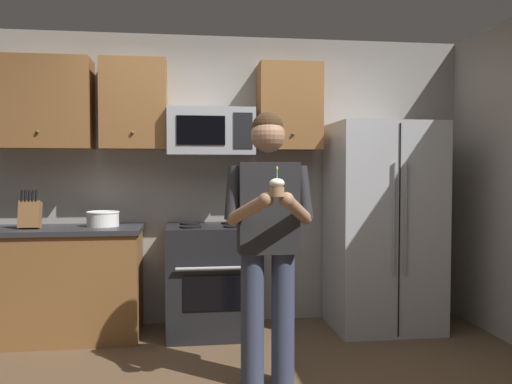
% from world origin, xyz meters
% --- Properties ---
extents(wall_back, '(4.40, 0.10, 2.60)m').
position_xyz_m(wall_back, '(0.00, 1.75, 1.30)').
color(wall_back, gray).
rests_on(wall_back, ground).
extents(oven_range, '(0.76, 0.70, 0.93)m').
position_xyz_m(oven_range, '(-0.15, 1.36, 0.46)').
color(oven_range, black).
rests_on(oven_range, ground).
extents(microwave, '(0.74, 0.41, 0.40)m').
position_xyz_m(microwave, '(-0.15, 1.48, 1.72)').
color(microwave, '#9EA0A5').
extents(refrigerator, '(0.90, 0.75, 1.80)m').
position_xyz_m(refrigerator, '(1.35, 1.32, 0.90)').
color(refrigerator, '#B7BABF').
rests_on(refrigerator, ground).
extents(cabinet_row_upper, '(2.78, 0.36, 0.76)m').
position_xyz_m(cabinet_row_upper, '(-0.72, 1.53, 1.95)').
color(cabinet_row_upper, brown).
extents(counter_left, '(1.44, 0.66, 0.92)m').
position_xyz_m(counter_left, '(-1.45, 1.38, 0.46)').
color(counter_left, brown).
rests_on(counter_left, ground).
extents(knife_block, '(0.16, 0.15, 0.32)m').
position_xyz_m(knife_block, '(-1.61, 1.33, 1.04)').
color(knife_block, brown).
rests_on(knife_block, counter_left).
extents(bowl_large_white, '(0.27, 0.27, 0.13)m').
position_xyz_m(bowl_large_white, '(-1.06, 1.42, 0.99)').
color(bowl_large_white, white).
rests_on(bowl_large_white, counter_left).
extents(person, '(0.60, 0.48, 1.76)m').
position_xyz_m(person, '(0.15, 0.20, 1.00)').
color(person, '#383F59').
rests_on(person, ground).
extents(cupcake, '(0.09, 0.09, 0.17)m').
position_xyz_m(cupcake, '(0.15, -0.13, 1.29)').
color(cupcake, '#A87F56').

